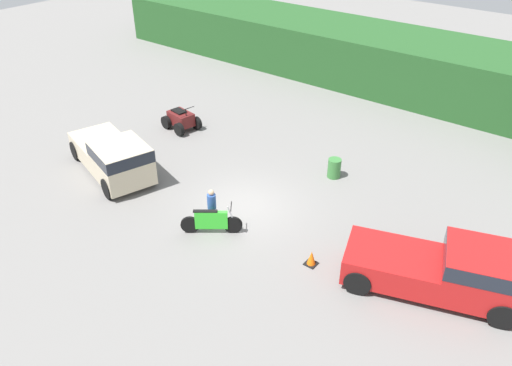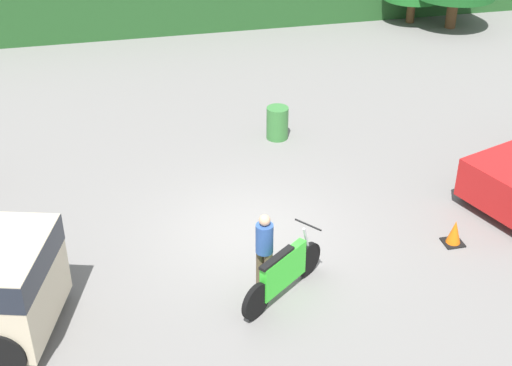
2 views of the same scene
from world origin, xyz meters
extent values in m
plane|color=slate|center=(0.00, 0.00, 0.00)|extent=(80.00, 80.00, 0.00)
cylinder|color=brown|center=(9.07, 12.54, 0.46)|extent=(0.31, 0.31, 0.92)
cylinder|color=brown|center=(10.29, 11.60, 0.60)|extent=(0.40, 0.40, 1.20)
cylinder|color=black|center=(5.31, 0.28, 0.44)|extent=(0.93, 0.55, 0.88)
cylinder|color=black|center=(-4.30, -1.16, 0.44)|extent=(0.93, 0.52, 0.88)
cylinder|color=black|center=(-4.83, -2.97, 0.44)|extent=(0.93, 0.52, 0.88)
cylinder|color=black|center=(0.77, -1.59, 0.35)|extent=(0.62, 0.52, 0.71)
cylinder|color=black|center=(-0.50, -2.58, 0.35)|extent=(0.62, 0.52, 0.71)
cube|color=green|center=(0.14, -2.09, 0.58)|extent=(1.06, 0.88, 0.73)
cylinder|color=#B7B7BC|center=(0.73, -1.62, 0.77)|extent=(0.27, 0.23, 0.82)
cylinder|color=black|center=(0.73, -1.62, 1.20)|extent=(0.40, 0.49, 0.04)
cube|color=black|center=(-0.02, -2.21, 0.98)|extent=(0.79, 0.66, 0.06)
cylinder|color=brown|center=(-0.20, -1.66, 0.40)|extent=(0.23, 0.23, 0.80)
cylinder|color=brown|center=(-0.08, -1.80, 0.40)|extent=(0.23, 0.23, 0.80)
cylinder|color=#2D5199|center=(-0.14, -1.73, 1.10)|extent=(0.47, 0.47, 0.60)
sphere|color=tan|center=(-0.14, -1.73, 1.50)|extent=(0.30, 0.30, 0.22)
cube|color=black|center=(4.04, -1.28, 0.01)|extent=(0.42, 0.42, 0.03)
cone|color=orange|center=(4.04, -1.28, 0.28)|extent=(0.32, 0.32, 0.55)
cylinder|color=#387A38|center=(1.65, 4.23, 0.44)|extent=(0.58, 0.58, 0.88)
camera|label=1|loc=(10.66, -12.76, 11.57)|focal=35.00mm
camera|label=2|loc=(-2.72, -12.22, 8.73)|focal=50.00mm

